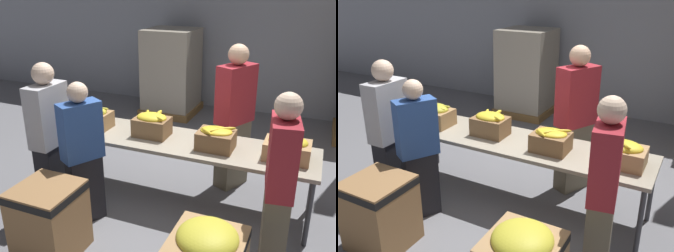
# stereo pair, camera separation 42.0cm
# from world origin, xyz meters

# --- Properties ---
(ground_plane) EXTENTS (30.00, 30.00, 0.00)m
(ground_plane) POSITION_xyz_m (0.00, 0.00, 0.00)
(ground_plane) COLOR slate
(wall_back) EXTENTS (16.00, 0.08, 4.00)m
(wall_back) POSITION_xyz_m (0.00, 3.57, 2.00)
(wall_back) COLOR #9399A3
(wall_back) RESTS_ON ground_plane
(sorting_table) EXTENTS (2.96, 0.74, 0.75)m
(sorting_table) POSITION_xyz_m (0.00, 0.00, 0.70)
(sorting_table) COLOR #9E937F
(sorting_table) RESTS_ON ground_plane
(banana_box_0) EXTENTS (0.43, 0.32, 0.27)m
(banana_box_0) POSITION_xyz_m (-1.11, -0.04, 0.89)
(banana_box_0) COLOR #A37A4C
(banana_box_0) RESTS_ON sorting_table
(banana_box_1) EXTENTS (0.39, 0.32, 0.28)m
(banana_box_1) POSITION_xyz_m (-0.35, 0.01, 0.89)
(banana_box_1) COLOR olive
(banana_box_1) RESTS_ON sorting_table
(banana_box_2) EXTENTS (0.39, 0.32, 0.25)m
(banana_box_2) POSITION_xyz_m (0.42, -0.06, 0.87)
(banana_box_2) COLOR olive
(banana_box_2) RESTS_ON sorting_table
(banana_box_3) EXTENTS (0.45, 0.32, 0.26)m
(banana_box_3) POSITION_xyz_m (1.14, -0.02, 0.87)
(banana_box_3) COLOR tan
(banana_box_3) RESTS_ON sorting_table
(volunteer_0) EXTENTS (0.28, 0.46, 1.63)m
(volunteer_0) POSITION_xyz_m (1.15, -0.72, 0.81)
(volunteer_0) COLOR #6B604C
(volunteer_0) RESTS_ON ground_plane
(volunteer_1) EXTENTS (0.38, 0.45, 1.52)m
(volunteer_1) POSITION_xyz_m (-0.78, -0.74, 0.75)
(volunteer_1) COLOR black
(volunteer_1) RESTS_ON ground_plane
(volunteer_2) EXTENTS (0.42, 0.53, 1.76)m
(volunteer_2) POSITION_xyz_m (0.46, 0.59, 0.87)
(volunteer_2) COLOR #6B604C
(volunteer_2) RESTS_ON ground_plane
(volunteer_3) EXTENTS (0.22, 0.45, 1.66)m
(volunteer_3) POSITION_xyz_m (-1.20, -0.70, 0.83)
(volunteer_3) COLOR black
(volunteer_3) RESTS_ON ground_plane
(donation_bin_0) EXTENTS (0.55, 0.55, 0.70)m
(donation_bin_0) POSITION_xyz_m (-0.78, -1.32, 0.38)
(donation_bin_0) COLOR olive
(donation_bin_0) RESTS_ON ground_plane
(pallet_stack_0) EXTENTS (0.99, 0.99, 1.60)m
(pallet_stack_0) POSITION_xyz_m (-1.27, 2.86, 0.79)
(pallet_stack_0) COLOR olive
(pallet_stack_0) RESTS_ON ground_plane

